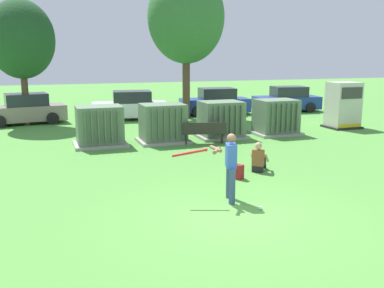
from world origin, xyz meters
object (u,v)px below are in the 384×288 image
seated_spectator (259,160)px  sports_ball (261,208)px  backpack (238,172)px  parked_car_left_of_center (130,106)px  transformer_west (100,126)px  batter (229,164)px  transformer_east (276,117)px  parked_car_leftmost (25,110)px  transformer_mid_west (163,124)px  park_bench (204,131)px  parked_car_rightmost (287,100)px  transformer_mid_east (221,120)px  generator_enclosure (343,105)px  parked_car_right_of_center (215,102)px

seated_spectator → sports_ball: bearing=-116.5°
backpack → parked_car_left_of_center: parked_car_left_of_center is taller
transformer_west → batter: 8.29m
sports_ball → backpack: bearing=77.0°
transformer_west → transformer_east: same height
transformer_east → parked_car_leftmost: size_ratio=0.48×
transformer_east → batter: (-5.85, -7.95, 0.19)m
sports_ball → parked_car_leftmost: 16.90m
transformer_mid_west → park_bench: bearing=-32.4°
park_bench → backpack: bearing=-99.3°
transformer_mid_west → backpack: size_ratio=4.77×
seated_spectator → parked_car_rightmost: 15.41m
transformer_west → parked_car_left_of_center: 7.33m
transformer_west → transformer_mid_west: (2.62, -0.13, 0.00)m
transformer_mid_east → sports_ball: transformer_mid_east is taller
generator_enclosure → sports_ball: bearing=-135.4°
transformer_mid_east → batter: 8.61m
park_bench → parked_car_rightmost: 12.01m
transformer_east → park_bench: 4.07m
backpack → transformer_mid_west: bearing=96.3°
backpack → parked_car_leftmost: 14.73m
seated_spectator → generator_enclosure: bearing=37.9°
transformer_mid_east → parked_car_left_of_center: (-2.76, 6.84, -0.04)m
sports_ball → transformer_mid_west: bearing=90.5°
batter → parked_car_rightmost: (10.72, 15.08, -0.22)m
transformer_mid_west → parked_car_rightmost: same height
parked_car_left_of_center → parked_car_right_of_center: (5.39, 0.42, 0.00)m
transformer_mid_west → parked_car_right_of_center: bearing=54.2°
sports_ball → parked_car_rightmost: parked_car_rightmost is taller
park_bench → transformer_west: bearing=165.3°
transformer_mid_east → transformer_east: (2.72, -0.07, 0.00)m
transformer_mid_east → transformer_west: bearing=-179.7°
parked_car_rightmost → backpack: bearing=-125.8°
parked_car_left_of_center → transformer_mid_west: bearing=-89.6°
transformer_mid_west → transformer_east: size_ratio=1.00×
transformer_mid_west → park_bench: transformer_mid_west is taller
transformer_mid_east → generator_enclosure: size_ratio=0.91×
transformer_east → batter: size_ratio=1.21×
transformer_west → parked_car_rightmost: bearing=28.8°
generator_enclosure → parked_car_leftmost: generator_enclosure is taller
parked_car_left_of_center → batter: bearing=-91.4°
transformer_west → generator_enclosure: size_ratio=0.91×
transformer_east → transformer_west: bearing=179.7°
batter → backpack: batter is taller
seated_spectator → parked_car_left_of_center: bearing=97.8°
transformer_mid_west → generator_enclosure: (9.54, 0.61, 0.35)m
transformer_mid_east → parked_car_left_of_center: bearing=112.0°
sports_ball → parked_car_right_of_center: bearing=71.9°
sports_ball → transformer_east: bearing=58.6°
parked_car_right_of_center → batter: bearing=-110.7°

